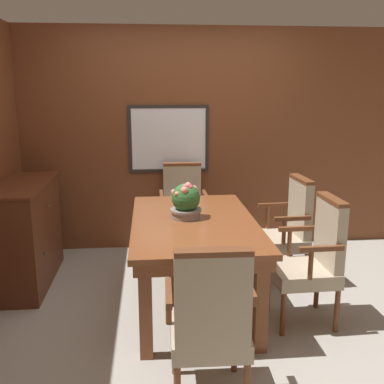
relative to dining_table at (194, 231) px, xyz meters
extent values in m
plane|color=#A39E93|center=(0.05, -0.11, -0.66)|extent=(14.00, 14.00, 0.00)
cube|color=brown|center=(0.05, 1.49, 0.57)|extent=(7.20, 0.06, 2.45)
cube|color=white|center=(-0.13, 1.45, 0.60)|extent=(0.81, 0.01, 0.67)
cube|color=#282623|center=(-0.13, 1.45, 0.95)|extent=(0.88, 0.02, 0.04)
cube|color=#282623|center=(-0.13, 1.45, 0.24)|extent=(0.88, 0.02, 0.03)
cube|color=#282623|center=(-0.56, 1.45, 0.60)|extent=(0.03, 0.02, 0.67)
cube|color=#282623|center=(0.29, 1.45, 0.60)|extent=(0.04, 0.02, 0.67)
cube|color=brown|center=(-0.40, -0.72, -0.30)|extent=(0.09, 0.09, 0.71)
cube|color=brown|center=(0.40, -0.72, -0.30)|extent=(0.09, 0.09, 0.71)
cube|color=brown|center=(-0.40, 0.72, -0.30)|extent=(0.09, 0.09, 0.71)
cube|color=brown|center=(0.40, 0.72, -0.30)|extent=(0.09, 0.09, 0.71)
cube|color=brown|center=(0.00, 0.00, 0.01)|extent=(0.94, 1.60, 0.09)
cube|color=brown|center=(0.00, 0.00, 0.08)|extent=(1.00, 1.66, 0.04)
cylinder|color=brown|center=(0.62, 0.58, -0.48)|extent=(0.04, 0.04, 0.35)
cylinder|color=brown|center=(0.64, 0.19, -0.48)|extent=(0.04, 0.04, 0.35)
cylinder|color=brown|center=(1.04, 0.60, -0.48)|extent=(0.04, 0.04, 0.35)
cylinder|color=brown|center=(1.06, 0.22, -0.48)|extent=(0.04, 0.04, 0.35)
cube|color=tan|center=(0.84, 0.40, -0.25)|extent=(0.50, 0.47, 0.11)
cube|color=tan|center=(1.04, 0.41, 0.06)|extent=(0.10, 0.42, 0.52)
cube|color=brown|center=(1.04, 0.41, 0.34)|extent=(0.11, 0.42, 0.03)
cylinder|color=brown|center=(0.79, 0.63, -0.08)|extent=(0.04, 0.04, 0.23)
cube|color=brown|center=(0.86, 0.63, 0.04)|extent=(0.34, 0.06, 0.04)
cylinder|color=brown|center=(0.82, 0.16, -0.08)|extent=(0.04, 0.04, 0.23)
cube|color=brown|center=(0.89, 0.17, 0.04)|extent=(0.34, 0.06, 0.04)
cylinder|color=brown|center=(0.17, -0.94, -0.48)|extent=(0.04, 0.04, 0.35)
cylinder|color=brown|center=(-0.21, -0.93, -0.48)|extent=(0.04, 0.04, 0.35)
cube|color=tan|center=(-0.02, -1.15, -0.25)|extent=(0.46, 0.49, 0.11)
cube|color=tan|center=(-0.03, -1.34, 0.06)|extent=(0.41, 0.09, 0.52)
cube|color=brown|center=(-0.03, -1.34, 0.34)|extent=(0.41, 0.10, 0.03)
cylinder|color=brown|center=(0.21, -1.12, -0.08)|extent=(0.04, 0.04, 0.23)
cube|color=brown|center=(0.21, -1.19, 0.04)|extent=(0.04, 0.34, 0.04)
cylinder|color=brown|center=(-0.26, -1.10, -0.08)|extent=(0.04, 0.04, 0.23)
cube|color=brown|center=(-0.26, -1.18, 0.04)|extent=(0.04, 0.34, 0.04)
cylinder|color=brown|center=(0.61, -0.16, -0.48)|extent=(0.04, 0.04, 0.35)
cylinder|color=brown|center=(0.62, -0.54, -0.48)|extent=(0.04, 0.04, 0.35)
cylinder|color=brown|center=(1.02, -0.15, -0.48)|extent=(0.04, 0.04, 0.35)
cylinder|color=brown|center=(1.03, -0.53, -0.48)|extent=(0.04, 0.04, 0.35)
cube|color=tan|center=(0.82, -0.35, -0.25)|extent=(0.49, 0.46, 0.11)
cube|color=tan|center=(1.02, -0.34, 0.06)|extent=(0.09, 0.41, 0.52)
cube|color=brown|center=(1.02, -0.34, 0.34)|extent=(0.10, 0.41, 0.03)
cylinder|color=brown|center=(0.78, -0.11, -0.08)|extent=(0.04, 0.04, 0.23)
cube|color=brown|center=(0.85, -0.11, 0.04)|extent=(0.34, 0.04, 0.04)
cylinder|color=brown|center=(0.79, -0.58, -0.08)|extent=(0.04, 0.04, 0.23)
cube|color=brown|center=(0.86, -0.58, 0.04)|extent=(0.34, 0.04, 0.04)
cylinder|color=brown|center=(-0.19, 0.91, -0.48)|extent=(0.04, 0.04, 0.35)
cylinder|color=brown|center=(0.19, 0.91, -0.48)|extent=(0.04, 0.04, 0.35)
cylinder|color=brown|center=(-0.19, 1.33, -0.48)|extent=(0.04, 0.04, 0.35)
cylinder|color=brown|center=(0.19, 1.32, -0.48)|extent=(0.04, 0.04, 0.35)
cube|color=tan|center=(0.00, 1.12, -0.25)|extent=(0.45, 0.48, 0.11)
cube|color=tan|center=(0.00, 1.32, 0.06)|extent=(0.41, 0.08, 0.52)
cube|color=brown|center=(0.00, 1.32, 0.34)|extent=(0.41, 0.09, 0.03)
cylinder|color=brown|center=(-0.23, 1.08, -0.08)|extent=(0.04, 0.04, 0.23)
cube|color=brown|center=(-0.23, 1.15, 0.04)|extent=(0.04, 0.34, 0.04)
cylinder|color=brown|center=(0.23, 1.08, -0.08)|extent=(0.04, 0.04, 0.23)
cube|color=brown|center=(0.23, 1.15, 0.04)|extent=(0.04, 0.34, 0.04)
cylinder|color=gray|center=(-0.06, 0.07, 0.14)|extent=(0.24, 0.24, 0.08)
cylinder|color=gray|center=(-0.06, 0.07, 0.17)|extent=(0.26, 0.26, 0.02)
sphere|color=#2D602D|center=(-0.06, 0.07, 0.27)|extent=(0.24, 0.24, 0.24)
sphere|color=#F06671|center=(0.05, 0.11, 0.28)|extent=(0.05, 0.05, 0.05)
sphere|color=#EF6C65|center=(-0.04, 0.09, 0.38)|extent=(0.04, 0.04, 0.04)
sphere|color=#DB7471|center=(-0.01, 0.14, 0.34)|extent=(0.04, 0.04, 0.04)
sphere|color=#EF6C74|center=(-0.03, 0.02, 0.37)|extent=(0.04, 0.04, 0.04)
sphere|color=#EE7176|center=(-0.16, 0.11, 0.31)|extent=(0.05, 0.05, 0.05)
sphere|color=#F38073|center=(0.02, 0.13, 0.33)|extent=(0.06, 0.06, 0.06)
sphere|color=#F3827A|center=(-0.08, -0.01, 0.35)|extent=(0.06, 0.06, 0.06)
sphere|color=#F78163|center=(-0.14, 0.00, 0.32)|extent=(0.04, 0.04, 0.04)
sphere|color=#F46772|center=(-0.07, 0.03, 0.38)|extent=(0.04, 0.04, 0.04)
sphere|color=#E16A65|center=(-0.04, 0.04, 0.38)|extent=(0.06, 0.06, 0.06)
cube|color=#512816|center=(-1.52, 0.60, -0.18)|extent=(0.43, 1.11, 0.95)
cube|color=#5B2D19|center=(-1.52, 0.60, 0.30)|extent=(0.45, 1.14, 0.02)
sphere|color=#4C422D|center=(-1.29, 0.60, 0.08)|extent=(0.03, 0.03, 0.03)
sphere|color=#4C422D|center=(-1.29, 0.35, -0.28)|extent=(0.03, 0.03, 0.03)
sphere|color=#4C422D|center=(-1.29, 0.85, -0.28)|extent=(0.03, 0.03, 0.03)
camera|label=1|loc=(-0.35, -3.50, 1.17)|focal=42.00mm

